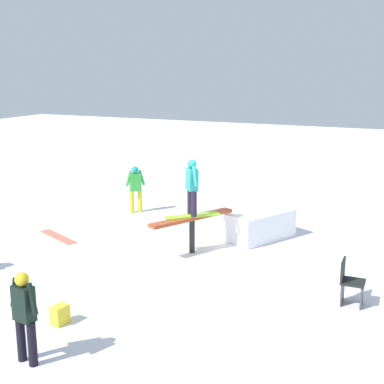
{
  "coord_description": "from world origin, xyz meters",
  "views": [
    {
      "loc": [
        11.26,
        5.22,
        4.42
      ],
      "look_at": [
        0.0,
        0.0,
        1.52
      ],
      "focal_mm": 50.0,
      "sensor_mm": 36.0,
      "label": 1
    }
  ],
  "objects_px": {
    "rail_feature": "(192,222)",
    "bystander_black": "(24,313)",
    "main_rider_on_rail": "(192,188)",
    "bystander_green": "(135,187)",
    "loose_snowboard_coral": "(58,237)",
    "backpack_on_snow": "(60,315)",
    "folding_chair": "(350,284)"
  },
  "relations": [
    {
      "from": "rail_feature",
      "to": "bystander_black",
      "type": "relative_size",
      "value": 1.55
    },
    {
      "from": "rail_feature",
      "to": "bystander_black",
      "type": "bearing_deg",
      "value": 24.57
    },
    {
      "from": "main_rider_on_rail",
      "to": "bystander_black",
      "type": "xyz_separation_m",
      "value": [
        5.61,
        -0.17,
        -0.78
      ]
    },
    {
      "from": "main_rider_on_rail",
      "to": "bystander_green",
      "type": "height_order",
      "value": "main_rider_on_rail"
    },
    {
      "from": "rail_feature",
      "to": "bystander_black",
      "type": "xyz_separation_m",
      "value": [
        5.61,
        -0.17,
        0.06
      ]
    },
    {
      "from": "loose_snowboard_coral",
      "to": "backpack_on_snow",
      "type": "xyz_separation_m",
      "value": [
        3.95,
        3.22,
        0.16
      ]
    },
    {
      "from": "rail_feature",
      "to": "main_rider_on_rail",
      "type": "distance_m",
      "value": 0.84
    },
    {
      "from": "bystander_green",
      "to": "folding_chair",
      "type": "distance_m",
      "value": 8.2
    },
    {
      "from": "bystander_green",
      "to": "loose_snowboard_coral",
      "type": "xyz_separation_m",
      "value": [
        3.07,
        -0.6,
        -0.8
      ]
    },
    {
      "from": "folding_chair",
      "to": "backpack_on_snow",
      "type": "distance_m",
      "value": 5.4
    },
    {
      "from": "bystander_black",
      "to": "loose_snowboard_coral",
      "type": "bearing_deg",
      "value": -45.65
    },
    {
      "from": "folding_chair",
      "to": "backpack_on_snow",
      "type": "height_order",
      "value": "folding_chair"
    },
    {
      "from": "main_rider_on_rail",
      "to": "backpack_on_snow",
      "type": "distance_m",
      "value": 4.64
    },
    {
      "from": "main_rider_on_rail",
      "to": "backpack_on_snow",
      "type": "height_order",
      "value": "main_rider_on_rail"
    },
    {
      "from": "rail_feature",
      "to": "folding_chair",
      "type": "distance_m",
      "value": 4.22
    },
    {
      "from": "bystander_black",
      "to": "bystander_green",
      "type": "xyz_separation_m",
      "value": [
        -8.26,
        -2.99,
        -0.01
      ]
    },
    {
      "from": "backpack_on_snow",
      "to": "bystander_green",
      "type": "bearing_deg",
      "value": -151.29
    },
    {
      "from": "bystander_black",
      "to": "folding_chair",
      "type": "relative_size",
      "value": 1.67
    },
    {
      "from": "backpack_on_snow",
      "to": "loose_snowboard_coral",
      "type": "bearing_deg",
      "value": -132.6
    },
    {
      "from": "bystander_black",
      "to": "backpack_on_snow",
      "type": "xyz_separation_m",
      "value": [
        -1.24,
        -0.37,
        -0.66
      ]
    },
    {
      "from": "bystander_black",
      "to": "folding_chair",
      "type": "distance_m",
      "value": 5.91
    },
    {
      "from": "rail_feature",
      "to": "bystander_green",
      "type": "xyz_separation_m",
      "value": [
        -2.65,
        -3.16,
        0.04
      ]
    },
    {
      "from": "main_rider_on_rail",
      "to": "backpack_on_snow",
      "type": "bearing_deg",
      "value": 38.68
    },
    {
      "from": "bystander_green",
      "to": "bystander_black",
      "type": "bearing_deg",
      "value": -115.45
    },
    {
      "from": "bystander_black",
      "to": "folding_chair",
      "type": "xyz_separation_m",
      "value": [
        -4.21,
        4.13,
        -0.41
      ]
    },
    {
      "from": "bystander_green",
      "to": "loose_snowboard_coral",
      "type": "distance_m",
      "value": 3.23
    },
    {
      "from": "bystander_green",
      "to": "backpack_on_snow",
      "type": "bearing_deg",
      "value": -114.89
    },
    {
      "from": "rail_feature",
      "to": "loose_snowboard_coral",
      "type": "height_order",
      "value": "rail_feature"
    },
    {
      "from": "loose_snowboard_coral",
      "to": "folding_chair",
      "type": "height_order",
      "value": "folding_chair"
    },
    {
      "from": "folding_chair",
      "to": "rail_feature",
      "type": "bearing_deg",
      "value": 68.55
    },
    {
      "from": "backpack_on_snow",
      "to": "bystander_black",
      "type": "bearing_deg",
      "value": 24.93
    },
    {
      "from": "bystander_black",
      "to": "bystander_green",
      "type": "distance_m",
      "value": 8.79
    }
  ]
}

